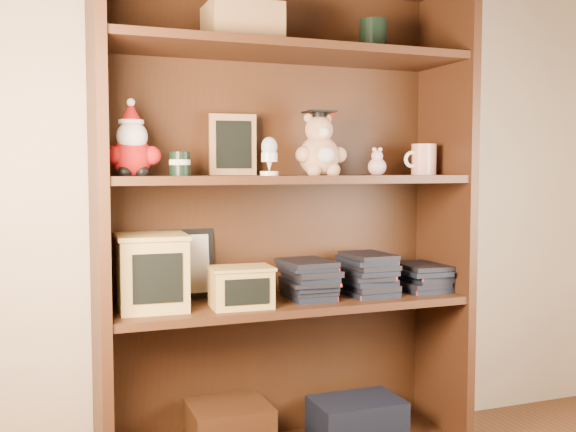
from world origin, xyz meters
The scene contains 16 objects.
bookcase centered at (0.01, 1.36, 0.78)m, with size 1.20×0.35×1.60m.
shelf_lower centered at (0.02, 1.30, 0.54)m, with size 1.14×0.33×0.02m.
shelf_upper centered at (0.02, 1.30, 0.94)m, with size 1.14×0.33×0.02m.
santa_plush centered at (-0.47, 1.30, 1.03)m, with size 0.16×0.12×0.23m.
teachers_tin centered at (-0.33, 1.30, 0.99)m, with size 0.06×0.06×0.07m.
chalkboard_plaque centered at (-0.13, 1.42, 1.05)m, with size 0.16×0.09×0.20m.
egg_cup centered at (-0.07, 1.23, 1.01)m, with size 0.06×0.06×0.12m.
grad_teddy_bear centered at (0.12, 1.30, 1.03)m, with size 0.18×0.15×0.21m.
pink_figurine centered at (0.34, 1.31, 0.99)m, with size 0.06×0.06×0.10m.
teacher_mug centered at (0.51, 1.30, 1.00)m, with size 0.12×0.08×0.11m.
certificate_frame centered at (-0.28, 1.44, 0.66)m, with size 0.18×0.05×0.22m.
treats_box centered at (-0.42, 1.30, 0.66)m, with size 0.22×0.22×0.23m.
pencils_box centered at (-0.16, 1.24, 0.61)m, with size 0.20×0.15×0.12m.
book_stack_left centered at (0.09, 1.30, 0.61)m, with size 0.14×0.20×0.13m.
book_stack_mid centered at (0.30, 1.30, 0.61)m, with size 0.14×0.20×0.13m.
book_stack_right centered at (0.51, 1.30, 0.60)m, with size 0.14×0.20×0.10m.
Camera 1 is at (-0.74, -0.70, 0.97)m, focal length 42.00 mm.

